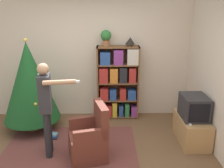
{
  "coord_description": "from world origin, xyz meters",
  "views": [
    {
      "loc": [
        0.38,
        -3.33,
        2.36
      ],
      "look_at": [
        0.45,
        0.89,
        1.05
      ],
      "focal_mm": 40.0,
      "sensor_mm": 36.0,
      "label": 1
    }
  ],
  "objects": [
    {
      "name": "ground_plane",
      "position": [
        0.0,
        0.0,
        0.0
      ],
      "size": [
        14.0,
        14.0,
        0.0
      ],
      "primitive_type": "plane",
      "color": "brown"
    },
    {
      "name": "tv_stand",
      "position": [
        1.89,
        0.71,
        0.23
      ],
      "size": [
        0.47,
        0.86,
        0.47
      ],
      "color": "tan",
      "rests_on": "ground_plane"
    },
    {
      "name": "standing_person",
      "position": [
        -0.59,
        0.34,
        0.92
      ],
      "size": [
        0.67,
        0.47,
        1.55
      ],
      "rotation": [
        0.0,
        0.0,
        -1.42
      ],
      "color": "#232328",
      "rests_on": "ground_plane"
    },
    {
      "name": "game_remote",
      "position": [
        1.75,
        0.45,
        0.48
      ],
      "size": [
        0.04,
        0.12,
        0.02
      ],
      "color": "white",
      "rests_on": "tv_stand"
    },
    {
      "name": "table_lamp",
      "position": [
        0.84,
        1.81,
        1.69
      ],
      "size": [
        0.2,
        0.2,
        0.18
      ],
      "color": "#473828",
      "rests_on": "bookshelf"
    },
    {
      "name": "potted_plant",
      "position": [
        0.35,
        1.81,
        1.77
      ],
      "size": [
        0.22,
        0.22,
        0.33
      ],
      "color": "#935B38",
      "rests_on": "bookshelf"
    },
    {
      "name": "christmas_tree",
      "position": [
        -1.13,
        1.29,
        0.98
      ],
      "size": [
        1.1,
        1.1,
        1.82
      ],
      "color": "#4C3323",
      "rests_on": "ground_plane"
    },
    {
      "name": "armchair",
      "position": [
        0.09,
        0.23,
        0.32
      ],
      "size": [
        0.69,
        0.69,
        0.92
      ],
      "rotation": [
        0.0,
        0.0,
        -1.31
      ],
      "color": "brown",
      "rests_on": "ground_plane"
    },
    {
      "name": "book_pile_near_tree",
      "position": [
        -0.66,
        0.87,
        0.04
      ],
      "size": [
        0.21,
        0.19,
        0.09
      ],
      "color": "#232328",
      "rests_on": "ground_plane"
    },
    {
      "name": "wall_back",
      "position": [
        0.0,
        2.03,
        1.3
      ],
      "size": [
        8.0,
        0.1,
        2.6
      ],
      "color": "beige",
      "rests_on": "ground_plane"
    },
    {
      "name": "television",
      "position": [
        1.89,
        0.7,
        0.67
      ],
      "size": [
        0.42,
        0.54,
        0.41
      ],
      "color": "#28282D",
      "rests_on": "tv_stand"
    },
    {
      "name": "area_rug",
      "position": [
        -0.28,
        0.28,
        0.0
      ],
      "size": [
        2.28,
        2.05,
        0.01
      ],
      "color": "brown",
      "rests_on": "ground_plane"
    },
    {
      "name": "bookshelf",
      "position": [
        0.6,
        1.8,
        0.8
      ],
      "size": [
        0.89,
        0.3,
        1.58
      ],
      "color": "brown",
      "rests_on": "ground_plane"
    }
  ]
}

